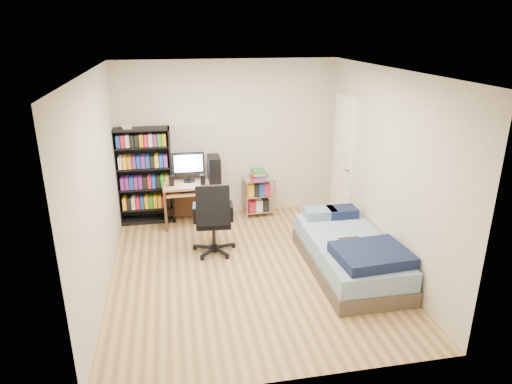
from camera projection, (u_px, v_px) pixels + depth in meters
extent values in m
cube|color=tan|center=(250.00, 271.00, 5.91)|extent=(3.50, 4.00, 0.04)
cube|color=silver|center=(249.00, 69.00, 5.04)|extent=(3.50, 4.00, 0.04)
cube|color=silver|center=(228.00, 139.00, 7.34)|extent=(3.50, 0.04, 2.50)
cube|color=silver|center=(293.00, 256.00, 3.61)|extent=(3.50, 0.04, 2.50)
cube|color=silver|center=(96.00, 187.00, 5.17)|extent=(0.04, 4.00, 2.50)
cube|color=silver|center=(386.00, 170.00, 5.78)|extent=(0.04, 4.00, 2.50)
cube|color=black|center=(145.00, 176.00, 7.11)|extent=(0.86, 0.29, 1.52)
cube|color=black|center=(147.00, 207.00, 7.29)|extent=(0.80, 0.27, 0.02)
cube|color=red|center=(147.00, 201.00, 7.24)|extent=(0.74, 0.23, 0.18)
cube|color=black|center=(146.00, 188.00, 7.17)|extent=(0.80, 0.27, 0.02)
cube|color=#1740A1|center=(145.00, 181.00, 7.13)|extent=(0.74, 0.23, 0.18)
cube|color=black|center=(144.00, 167.00, 7.06)|extent=(0.80, 0.27, 0.02)
cube|color=#C98B17|center=(143.00, 161.00, 7.01)|extent=(0.74, 0.23, 0.18)
cube|color=black|center=(142.00, 147.00, 6.95)|extent=(0.80, 0.27, 0.02)
cube|color=green|center=(141.00, 140.00, 6.90)|extent=(0.74, 0.23, 0.18)
cube|color=silver|center=(127.00, 127.00, 6.80)|extent=(0.13, 0.12, 0.06)
cube|color=tan|center=(193.00, 184.00, 7.05)|extent=(0.91, 0.50, 0.04)
cube|color=#3A2B1F|center=(166.00, 207.00, 7.09)|extent=(0.04, 0.50, 0.64)
cube|color=#3A2B1F|center=(221.00, 203.00, 7.24)|extent=(0.04, 0.50, 0.64)
cube|color=#3A2B1F|center=(193.00, 198.00, 7.37)|extent=(0.87, 0.03, 0.59)
cube|color=tan|center=(193.00, 191.00, 7.02)|extent=(0.82, 0.41, 0.02)
cube|color=black|center=(193.00, 190.00, 6.99)|extent=(0.40, 0.14, 0.02)
cube|color=black|center=(188.00, 163.00, 7.03)|extent=(0.49, 0.05, 0.33)
cube|color=#CCE2FF|center=(188.00, 163.00, 7.00)|extent=(0.43, 0.01, 0.27)
cube|color=black|center=(214.00, 169.00, 7.08)|extent=(0.18, 0.38, 0.40)
cube|color=black|center=(172.00, 181.00, 6.92)|extent=(0.07, 0.07, 0.15)
cube|color=black|center=(203.00, 180.00, 6.96)|extent=(0.07, 0.07, 0.15)
cylinder|color=black|center=(214.00, 234.00, 6.29)|extent=(0.05, 0.05, 0.36)
cube|color=black|center=(213.00, 221.00, 6.22)|extent=(0.50, 0.50, 0.08)
cube|color=black|center=(213.00, 206.00, 5.92)|extent=(0.45, 0.17, 0.53)
cube|color=black|center=(195.00, 213.00, 6.15)|extent=(0.06, 0.29, 0.21)
cube|color=black|center=(231.00, 211.00, 6.20)|extent=(0.06, 0.29, 0.21)
cylinder|color=silver|center=(247.00, 201.00, 7.31)|extent=(0.02, 0.02, 0.63)
cylinder|color=silver|center=(275.00, 199.00, 7.42)|extent=(0.02, 0.02, 0.63)
cylinder|color=silver|center=(243.00, 195.00, 7.61)|extent=(0.02, 0.02, 0.63)
cylinder|color=silver|center=(269.00, 192.00, 7.72)|extent=(0.02, 0.02, 0.63)
cube|color=silver|center=(258.00, 209.00, 7.59)|extent=(0.48, 0.35, 0.02)
cube|color=silver|center=(258.00, 194.00, 7.50)|extent=(0.48, 0.35, 0.02)
cube|color=silver|center=(258.00, 179.00, 7.41)|extent=(0.48, 0.35, 0.02)
cube|color=#C51C4B|center=(258.00, 174.00, 7.38)|extent=(0.21, 0.26, 0.14)
cube|color=brown|center=(348.00, 263.00, 5.87)|extent=(0.97, 1.93, 0.19)
cube|color=#88A7CB|center=(349.00, 248.00, 5.79)|extent=(0.93, 1.89, 0.23)
cube|color=#131C3E|center=(372.00, 255.00, 5.25)|extent=(0.87, 0.73, 0.14)
cube|color=#93B0D1|center=(320.00, 213.00, 6.42)|extent=(0.43, 0.29, 0.13)
cube|color=#131C3E|center=(342.00, 212.00, 6.46)|extent=(0.41, 0.29, 0.13)
cube|color=#3F2214|center=(351.00, 241.00, 5.71)|extent=(0.27, 0.21, 0.02)
cube|color=white|center=(343.00, 160.00, 7.11)|extent=(0.05, 0.80, 2.00)
sphere|color=silver|center=(347.00, 169.00, 6.82)|extent=(0.08, 0.08, 0.08)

